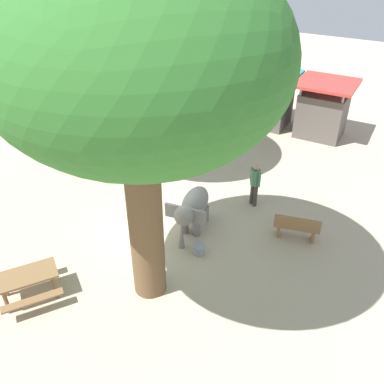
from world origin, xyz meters
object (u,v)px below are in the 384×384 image
Objects in this scene: shade_tree_main at (117,16)px; feed_bucket at (199,249)px; market_stall_teal at (268,102)px; elephant at (193,208)px; person_handler at (255,181)px; shade_tree_secondary at (133,60)px; picnic_table_near at (28,280)px; market_stall_red at (322,112)px; wooden_bench at (297,227)px.

shade_tree_main is 21.69× the size of feed_bucket.
feed_bucket is (1.67, -9.98, -0.98)m from market_stall_teal.
shade_tree_main is 8.14m from feed_bucket.
elephant is at bearing 128.10° from feed_bucket.
elephant is at bearing 2.75° from person_handler.
shade_tree_main is 6.82m from shade_tree_secondary.
picnic_table_near is at bearing -129.85° from feed_bucket.
market_stall_teal is at bearing -133.33° from person_handler.
picnic_table_near is 0.82× the size of market_stall_red.
elephant is 2.56m from person_handler.
elephant is 0.79× the size of market_stall_teal.
wooden_bench is at bearing -9.55° from shade_tree_main.
shade_tree_secondary reaches higher than person_handler.
person_handler is at bearing -1.05° from shade_tree_main.
person_handler is at bearing -72.80° from market_stall_teal.
person_handler reaches higher than feed_bucket.
picnic_table_near is at bearing -106.28° from market_stall_red.
person_handler is 3.32m from feed_bucket.
elephant reaches higher than wooden_bench.
feed_bucket is (3.05, 3.65, -0.43)m from picnic_table_near.
wooden_bench is 0.58× the size of market_stall_red.
picnic_table_near reaches higher than feed_bucket.
person_handler is 0.78× the size of picnic_table_near.
market_stall_red is at bearing 18.52° from picnic_table_near.
market_stall_teal is (3.28, 6.69, -4.58)m from shade_tree_main.
person_handler reaches higher than elephant.
market_stall_teal is at bearing 180.00° from market_stall_red.
feed_bucket is (0.49, 1.85, -5.96)m from shade_tree_secondary.
elephant reaches higher than picnic_table_near.
elephant reaches higher than feed_bucket.
person_handler is 0.64× the size of market_stall_red.
market_stall_teal is (-2.10, 6.79, 0.19)m from person_handler.
person_handler is at bearing 145.69° from elephant.
shade_tree_secondary is 7.42m from wooden_bench.
wooden_bench is 7.84m from picnic_table_near.
market_stall_teal and market_stall_red have the same top height.
market_stall_teal is (-3.97, 7.91, 0.67)m from wooden_bench.
shade_tree_secondary is at bearing -2.91° from elephant.
market_stall_teal is 1.00× the size of market_stall_red.
elephant is 1.22× the size of person_handler.
shade_tree_secondary is at bearing -20.09° from picnic_table_near.
elephant is at bearing -171.67° from wooden_bench.
shade_tree_main reaches higher than feed_bucket.
market_stall_teal is at bearing 63.87° from shade_tree_main.
picnic_table_near is (-5.36, -5.72, 0.12)m from wooden_bench.
picnic_table_near is at bearing 2.48° from person_handler.
person_handler is at bearing 79.62° from shade_tree_secondary.
shade_tree_main is at bearing 50.11° from picnic_table_near.
picnic_table_near is 14.21m from market_stall_red.
market_stall_red is (1.42, 11.83, -4.98)m from shade_tree_secondary.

